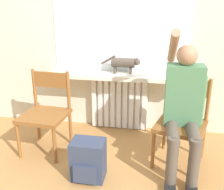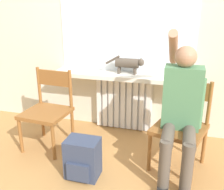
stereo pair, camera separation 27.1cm
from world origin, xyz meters
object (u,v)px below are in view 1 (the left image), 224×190
(cat, at_px, (125,63))
(backpack, at_px, (88,160))
(person, at_px, (184,105))
(chair_right, at_px, (182,121))
(chair_left, at_px, (46,112))

(cat, bearing_deg, backpack, -100.87)
(backpack, bearing_deg, person, 20.99)
(chair_right, distance_m, person, 0.24)
(cat, bearing_deg, person, -47.48)
(person, distance_m, backpack, 1.01)
(cat, distance_m, backpack, 1.24)
(chair_left, relative_size, chair_right, 1.00)
(chair_left, xyz_separation_m, chair_right, (1.42, -0.00, 0.00))
(chair_right, height_order, person, person)
(chair_right, bearing_deg, person, -79.36)
(chair_right, xyz_separation_m, person, (-0.01, -0.11, 0.21))
(chair_left, relative_size, person, 0.64)
(person, relative_size, cat, 2.86)
(chair_right, bearing_deg, chair_left, -163.51)
(chair_left, distance_m, cat, 1.05)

